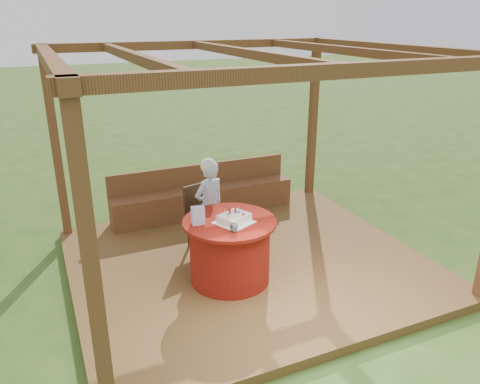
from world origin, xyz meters
The scene contains 10 objects.
ground centered at (0.00, 0.00, 0.00)m, with size 60.00×60.00×0.00m, color #304F1A.
deck centered at (0.00, 0.00, 0.06)m, with size 4.50×4.00×0.12m, color brown.
pergola centered at (0.00, 0.00, 2.41)m, with size 4.50×4.00×2.72m.
bench centered at (0.00, 1.72, 0.38)m, with size 3.00×0.42×0.80m.
table centered at (-0.41, -0.36, 0.53)m, with size 1.12×1.12×0.80m.
chair centered at (-0.40, 0.65, 0.61)m, with size 0.54×0.54×0.89m.
elderly_woman centered at (-0.34, 0.51, 0.78)m, with size 0.54×0.44×1.32m.
birthday_cake centered at (-0.39, -0.44, 0.97)m, with size 0.51×0.51×0.18m.
gift_bag centered at (-0.78, -0.31, 1.02)m, with size 0.15×0.10×0.21m, color pink.
drinking_glass centered at (-0.49, -0.68, 0.96)m, with size 0.09×0.09×0.09m, color silver.
Camera 1 is at (-2.35, -5.03, 3.19)m, focal length 35.00 mm.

